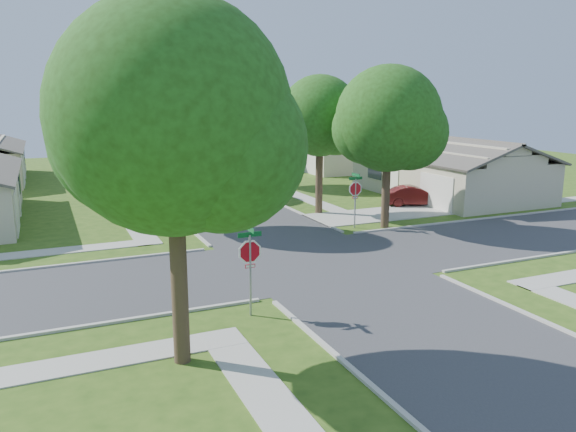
% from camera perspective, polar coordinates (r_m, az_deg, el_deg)
% --- Properties ---
extents(ground, '(100.00, 100.00, 0.00)m').
position_cam_1_polar(ground, '(24.49, 2.81, -4.57)').
color(ground, '#2E4D15').
rests_on(ground, ground).
extents(road_ns, '(7.00, 100.00, 0.02)m').
position_cam_1_polar(road_ns, '(24.49, 2.81, -4.56)').
color(road_ns, '#333335').
rests_on(road_ns, ground).
extents(sidewalk_ne, '(1.20, 40.00, 0.04)m').
position_cam_1_polar(sidewalk_ne, '(50.31, -4.20, 4.07)').
color(sidewalk_ne, '#9E9B91').
rests_on(sidewalk_ne, ground).
extents(sidewalk_nw, '(1.20, 40.00, 0.04)m').
position_cam_1_polar(sidewalk_nw, '(47.69, -18.16, 3.06)').
color(sidewalk_nw, '#9E9B91').
rests_on(sidewalk_nw, ground).
extents(driveway, '(8.80, 3.60, 0.05)m').
position_cam_1_polar(driveway, '(34.30, 9.35, 0.17)').
color(driveway, '#9E9B91').
rests_on(driveway, ground).
extents(stop_sign_sw, '(1.05, 0.80, 2.98)m').
position_cam_1_polar(stop_sign_sw, '(17.99, -3.89, -4.03)').
color(stop_sign_sw, gray).
rests_on(stop_sign_sw, ground).
extents(stop_sign_ne, '(1.05, 0.80, 2.98)m').
position_cam_1_polar(stop_sign_ne, '(30.26, 6.86, 2.53)').
color(stop_sign_ne, gray).
rests_on(stop_sign_ne, ground).
extents(tree_e_near, '(4.97, 4.80, 8.28)m').
position_cam_1_polar(tree_e_near, '(33.67, 3.32, 9.74)').
color(tree_e_near, '#38281C').
rests_on(tree_e_near, ground).
extents(tree_e_mid, '(5.59, 5.40, 9.21)m').
position_cam_1_polar(tree_e_mid, '(44.68, -3.79, 11.09)').
color(tree_e_mid, '#38281C').
rests_on(tree_e_mid, ground).
extents(tree_e_far, '(5.17, 5.00, 8.72)m').
position_cam_1_polar(tree_e_far, '(57.07, -8.34, 10.93)').
color(tree_e_far, '#38281C').
rests_on(tree_e_far, ground).
extents(tree_w_near, '(5.38, 5.20, 8.97)m').
position_cam_1_polar(tree_w_near, '(30.56, -12.82, 10.11)').
color(tree_w_near, '#38281C').
rests_on(tree_w_near, ground).
extents(tree_w_mid, '(5.80, 5.60, 9.56)m').
position_cam_1_polar(tree_w_mid, '(42.39, -16.04, 10.93)').
color(tree_w_mid, '#38281C').
rests_on(tree_w_mid, ground).
extents(tree_w_far, '(4.76, 4.60, 8.04)m').
position_cam_1_polar(tree_w_far, '(55.31, -17.90, 9.96)').
color(tree_w_far, '#38281C').
rests_on(tree_w_far, ground).
extents(tree_sw_corner, '(6.21, 6.00, 9.55)m').
position_cam_1_polar(tree_sw_corner, '(14.33, -11.39, 8.85)').
color(tree_sw_corner, '#38281C').
rests_on(tree_sw_corner, ground).
extents(tree_ne_corner, '(5.80, 5.60, 8.66)m').
position_cam_1_polar(tree_ne_corner, '(30.35, 10.24, 9.22)').
color(tree_ne_corner, '#38281C').
rests_on(tree_ne_corner, ground).
extents(house_ne_near, '(8.42, 13.60, 4.23)m').
position_cam_1_polar(house_ne_near, '(41.89, 15.85, 4.09)').
color(house_ne_near, '#B1A98C').
rests_on(house_ne_near, ground).
extents(house_ne_far, '(8.42, 13.60, 4.23)m').
position_cam_1_polar(house_ne_far, '(56.83, 4.24, 6.51)').
color(house_ne_far, '#B1A98C').
rests_on(house_ne_far, ground).
extents(car_driveway, '(4.13, 2.67, 1.29)m').
position_cam_1_polar(car_driveway, '(37.49, 12.68, 2.02)').
color(car_driveway, '#49100F').
rests_on(car_driveway, ground).
extents(car_curb_east, '(2.11, 4.14, 1.35)m').
position_cam_1_polar(car_curb_east, '(47.29, -9.18, 4.24)').
color(car_curb_east, black).
rests_on(car_curb_east, ground).
extents(car_curb_west, '(2.33, 4.74, 1.33)m').
position_cam_1_polar(car_curb_west, '(63.90, -15.30, 5.97)').
color(car_curb_west, black).
rests_on(car_curb_west, ground).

